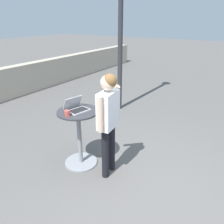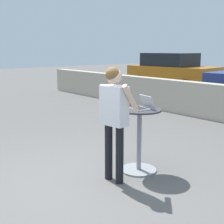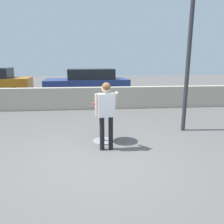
% 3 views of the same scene
% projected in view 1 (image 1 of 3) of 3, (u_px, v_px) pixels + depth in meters
% --- Properties ---
extents(ground_plane, '(50.00, 50.00, 0.00)m').
position_uv_depth(ground_plane, '(134.00, 194.00, 3.09)').
color(ground_plane, '#5B5956').
extents(cafe_table, '(0.65, 0.65, 0.97)m').
position_uv_depth(cafe_table, '(79.00, 135.00, 3.54)').
color(cafe_table, gray).
rests_on(cafe_table, ground_plane).
extents(laptop, '(0.37, 0.36, 0.20)m').
position_uv_depth(laptop, '(77.00, 108.00, 3.38)').
color(laptop, '#B7BABF').
rests_on(laptop, cafe_table).
extents(coffee_mug, '(0.11, 0.08, 0.09)m').
position_uv_depth(coffee_mug, '(67.00, 113.00, 3.18)').
color(coffee_mug, '#C14C42').
rests_on(coffee_mug, cafe_table).
extents(standing_person, '(0.53, 0.38, 1.61)m').
position_uv_depth(standing_person, '(108.00, 115.00, 3.12)').
color(standing_person, black).
rests_on(standing_person, ground_plane).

